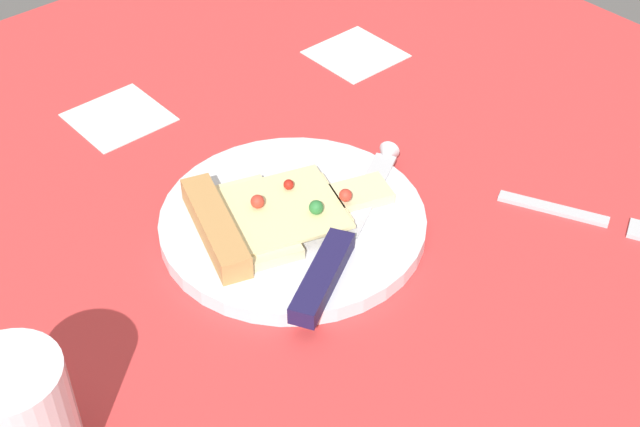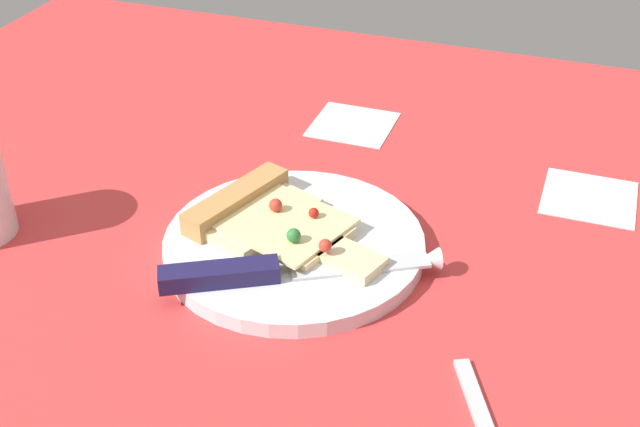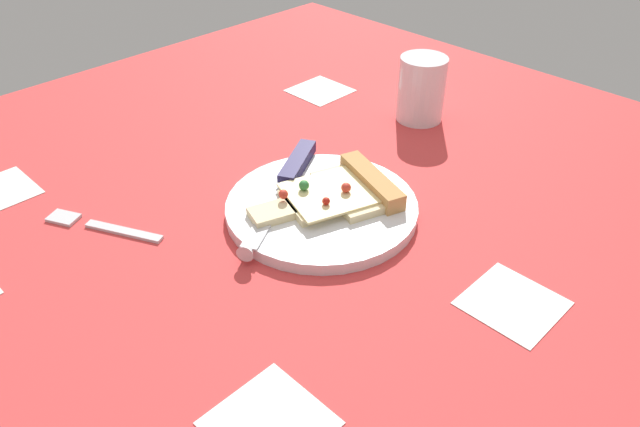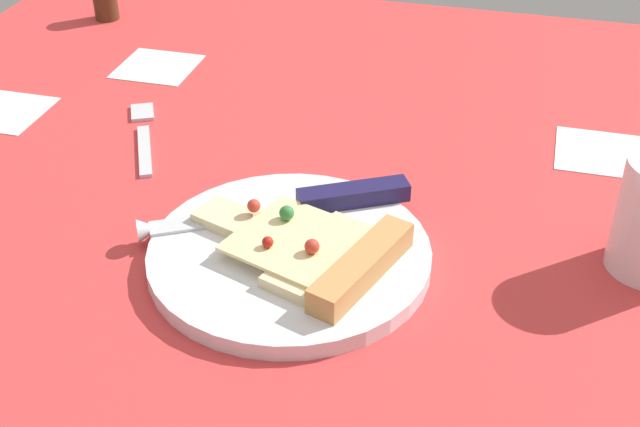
{
  "view_description": "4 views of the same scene",
  "coord_description": "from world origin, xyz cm",
  "views": [
    {
      "loc": [
        -42.21,
        35.79,
        53.98
      ],
      "look_at": [
        1.38,
        -2.38,
        4.2
      ],
      "focal_mm": 51.39,
      "sensor_mm": 36.0,
      "label": 1
    },
    {
      "loc": [
        -51.72,
        -25.13,
        45.12
      ],
      "look_at": [
        7.18,
        -4.17,
        3.18
      ],
      "focal_mm": 46.99,
      "sensor_mm": 36.0,
      "label": 2
    },
    {
      "loc": [
        48.06,
        -45.85,
        43.79
      ],
      "look_at": [
        7.18,
        -4.81,
        2.12
      ],
      "focal_mm": 34.17,
      "sensor_mm": 36.0,
      "label": 3
    },
    {
      "loc": [
        58.93,
        14.54,
        43.44
      ],
      "look_at": [
        1.5,
        -0.77,
        2.87
      ],
      "focal_mm": 47.82,
      "sensor_mm": 36.0,
      "label": 4
    }
  ],
  "objects": [
    {
      "name": "knife",
      "position": [
        -0.72,
        -2.88,
        2.08
      ],
      "size": [
        13.47,
        22.01,
        2.45
      ],
      "rotation": [
        0.0,
        0.0,
        3.65
      ],
      "color": "silver",
      "rests_on": "plate"
    },
    {
      "name": "drinking_glass",
      "position": [
        -2.07,
        26.47,
        4.98
      ],
      "size": [
        7.19,
        7.19,
        9.95
      ],
      "primitive_type": "cylinder",
      "color": "white",
      "rests_on": "ground_plane"
    },
    {
      "name": "ground_plane",
      "position": [
        -0.0,
        -0.03,
        -1.5
      ],
      "size": [
        114.29,
        114.29,
        3.0
      ],
      "color": "#D13838",
      "rests_on": "ground"
    },
    {
      "name": "fork",
      "position": [
        -11.76,
        -23.39,
        0.4
      ],
      "size": [
        14.52,
        8.37,
        0.8
      ],
      "rotation": [
        0.0,
        0.0,
        2.03
      ],
      "color": "silver",
      "rests_on": "ground_plane"
    },
    {
      "name": "plate",
      "position": [
        5.09,
        -2.44,
        0.74
      ],
      "size": [
        23.53,
        23.53,
        1.47
      ],
      "primitive_type": "cylinder",
      "color": "silver",
      "rests_on": "ground_plane"
    },
    {
      "name": "pizza_slice",
      "position": [
        5.91,
        -0.01,
        2.27
      ],
      "size": [
        14.01,
        18.99,
        2.57
      ],
      "rotation": [
        0.0,
        0.0,
        2.81
      ],
      "color": "beige",
      "rests_on": "plate"
    }
  ]
}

